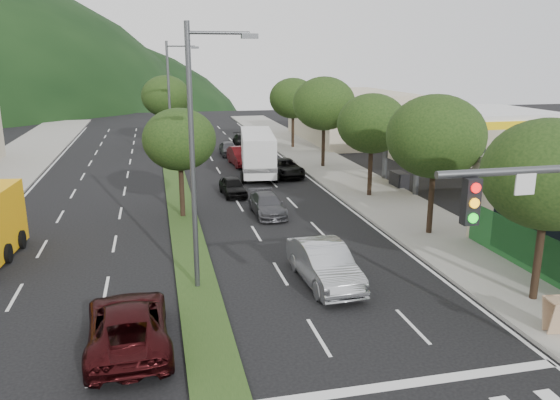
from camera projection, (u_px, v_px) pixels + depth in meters
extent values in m
cube|color=gray|center=(350.00, 179.00, 40.08)|extent=(5.00, 90.00, 0.15)
cube|color=#203A15|center=(175.00, 179.00, 40.19)|extent=(1.60, 56.00, 0.12)
cylinder|color=#47494C|center=(556.00, 169.00, 12.46)|extent=(6.00, 0.18, 0.18)
cube|color=black|center=(471.00, 202.00, 11.99)|extent=(0.35, 0.25, 1.05)
cube|color=silver|center=(457.00, 114.00, 37.41)|extent=(12.00, 8.00, 0.50)
cube|color=yellow|center=(456.00, 119.00, 37.50)|extent=(12.20, 8.20, 0.50)
cylinder|color=#47494C|center=(417.00, 162.00, 34.87)|extent=(0.36, 0.36, 4.60)
cylinder|color=#47494C|center=(527.00, 157.00, 36.61)|extent=(0.36, 0.36, 4.60)
cylinder|color=#47494C|center=(386.00, 149.00, 39.59)|extent=(0.36, 0.36, 4.60)
cylinder|color=#47494C|center=(484.00, 145.00, 41.33)|extent=(0.36, 0.36, 4.60)
cube|color=black|center=(399.00, 180.00, 37.67)|extent=(0.80, 1.60, 1.10)
cube|color=black|center=(501.00, 174.00, 39.42)|extent=(0.80, 1.60, 1.10)
cube|color=#BEB497|center=(351.00, 116.00, 58.87)|extent=(10.00, 16.00, 5.20)
cylinder|color=black|center=(539.00, 252.00, 19.70)|extent=(0.28, 0.28, 3.64)
ellipsoid|color=black|center=(549.00, 174.00, 18.97)|extent=(4.60, 4.60, 3.91)
cylinder|color=black|center=(431.00, 196.00, 27.22)|extent=(0.28, 0.28, 3.81)
ellipsoid|color=black|center=(436.00, 136.00, 26.46)|extent=(4.80, 4.80, 4.08)
cylinder|color=black|center=(370.00, 168.00, 34.78)|extent=(0.28, 0.28, 3.58)
ellipsoid|color=black|center=(372.00, 123.00, 34.07)|extent=(4.40, 4.40, 3.74)
cylinder|color=black|center=(323.00, 142.00, 44.16)|extent=(0.28, 0.28, 3.92)
ellipsoid|color=black|center=(324.00, 104.00, 43.38)|extent=(5.00, 5.00, 4.25)
cylinder|color=black|center=(293.00, 128.00, 53.62)|extent=(0.28, 0.28, 3.70)
ellipsoid|color=black|center=(293.00, 98.00, 52.88)|extent=(4.60, 4.60, 3.91)
cylinder|color=black|center=(182.00, 187.00, 30.32)|extent=(0.28, 0.28, 3.36)
ellipsoid|color=black|center=(179.00, 139.00, 29.65)|extent=(4.00, 4.00, 3.40)
cylinder|color=black|center=(167.00, 126.00, 54.77)|extent=(0.28, 0.28, 3.81)
ellipsoid|color=black|center=(166.00, 96.00, 54.01)|extent=(4.80, 4.80, 4.08)
cylinder|color=#47494C|center=(192.00, 163.00, 20.09)|extent=(0.20, 0.20, 10.00)
cylinder|color=#47494C|center=(219.00, 33.00, 19.16)|extent=(2.20, 0.12, 0.12)
cube|color=#47494C|center=(250.00, 36.00, 19.42)|extent=(0.60, 0.25, 0.18)
cylinder|color=#47494C|center=(170.00, 106.00, 43.65)|extent=(0.20, 0.20, 10.00)
cylinder|color=#47494C|center=(181.00, 46.00, 42.72)|extent=(2.20, 0.12, 0.12)
cube|color=#47494C|center=(195.00, 48.00, 42.98)|extent=(0.60, 0.25, 0.18)
imported|color=#A8ABB0|center=(324.00, 264.00, 21.65)|extent=(1.98, 5.06, 1.64)
imported|color=black|center=(128.00, 325.00, 16.90)|extent=(2.69, 5.41, 1.47)
imported|color=black|center=(233.00, 186.00, 35.61)|extent=(1.64, 3.60, 1.20)
imported|color=#444549|center=(267.00, 205.00, 31.17)|extent=(1.73, 4.14, 1.19)
imported|color=#530D11|center=(241.00, 156.00, 45.46)|extent=(1.91, 4.71, 1.52)
imported|color=black|center=(285.00, 168.00, 41.34)|extent=(2.30, 4.72, 1.29)
imported|color=#444448|center=(228.00, 148.00, 50.12)|extent=(1.55, 3.76, 1.27)
imported|color=black|center=(243.00, 140.00, 55.31)|extent=(1.73, 4.15, 1.20)
cylinder|color=black|center=(7.00, 253.00, 23.90)|extent=(0.37, 0.89, 0.87)
cylinder|color=black|center=(21.00, 240.00, 25.73)|extent=(0.37, 0.89, 0.87)
cube|color=silver|center=(257.00, 151.00, 41.68)|extent=(3.45, 8.60, 2.79)
cube|color=slate|center=(258.00, 160.00, 41.85)|extent=(3.51, 8.61, 0.33)
cylinder|color=black|center=(242.00, 161.00, 45.15)|extent=(0.44, 0.87, 0.84)
cylinder|color=black|center=(270.00, 161.00, 45.35)|extent=(0.44, 0.87, 0.84)
cylinder|color=black|center=(242.00, 163.00, 44.19)|extent=(0.44, 0.87, 0.84)
cylinder|color=black|center=(271.00, 163.00, 44.39)|extent=(0.44, 0.87, 0.84)
cylinder|color=black|center=(244.00, 178.00, 39.03)|extent=(0.44, 0.87, 0.84)
cylinder|color=black|center=(276.00, 177.00, 39.23)|extent=(0.44, 0.87, 0.84)
cube|color=tan|center=(552.00, 312.00, 17.77)|extent=(0.72, 0.37, 1.13)
cube|color=tan|center=(559.00, 300.00, 17.39)|extent=(0.75, 0.63, 0.05)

